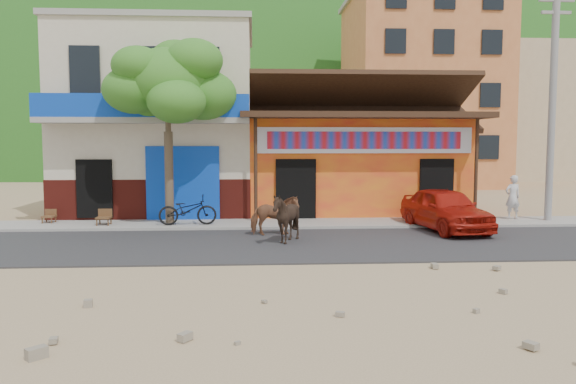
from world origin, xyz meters
name	(u,v)px	position (x,y,z in m)	size (l,w,h in m)	color
ground	(336,264)	(0.00, 0.00, 0.00)	(120.00, 120.00, 0.00)	#9E825B
road	(323,244)	(0.00, 2.50, 0.02)	(60.00, 5.00, 0.04)	#28282B
sidewalk	(310,224)	(0.00, 6.00, 0.06)	(60.00, 2.00, 0.12)	gray
dance_club	(349,167)	(2.00, 10.00, 1.80)	(8.00, 6.00, 3.60)	orange
cafe_building	(161,124)	(-5.50, 10.00, 3.50)	(7.00, 6.00, 7.00)	beige
apartment_front	(420,93)	(9.00, 24.00, 6.00)	(9.00, 9.00, 12.00)	#CC723F
apartment_rear	(511,114)	(18.00, 30.00, 5.00)	(8.00, 8.00, 10.00)	tan
hillside	(266,79)	(0.00, 70.00, 12.00)	(100.00, 40.00, 24.00)	#194C14
tree	(168,132)	(-4.60, 5.80, 3.12)	(3.00, 3.00, 6.00)	#2D721E
utility_pole	(552,102)	(8.20, 6.00, 4.12)	(0.24, 0.24, 8.00)	gray
cow_tan	(274,216)	(-1.26, 3.91, 0.62)	(0.63, 1.38, 1.17)	brown
cow_dark	(286,218)	(-0.99, 2.62, 0.72)	(1.10, 1.24, 1.36)	black
red_car	(445,209)	(4.08, 4.50, 0.71)	(1.58, 3.93, 1.34)	#AB170C
scooter	(188,210)	(-4.00, 5.61, 0.60)	(0.64, 1.84, 0.97)	black
pedestrian	(513,197)	(7.10, 6.34, 0.88)	(0.56, 0.37, 1.53)	silver
cafe_chair_left	(49,210)	(-8.65, 6.37, 0.54)	(0.39, 0.39, 0.83)	#51281B
cafe_chair_right	(104,210)	(-6.70, 5.75, 0.60)	(0.44, 0.44, 0.95)	#522F1B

